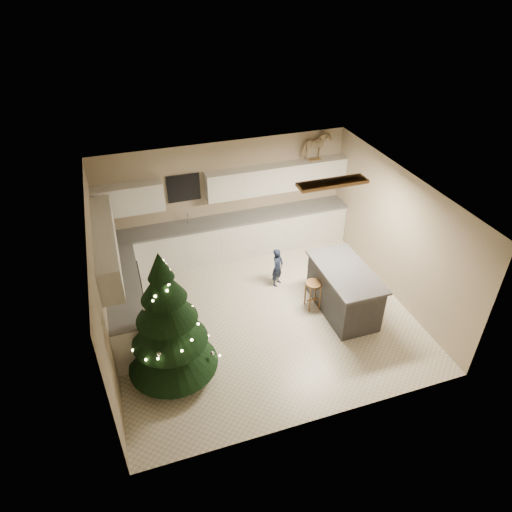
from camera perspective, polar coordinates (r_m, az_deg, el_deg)
name	(u,v)px	position (r m, az deg, el deg)	size (l,w,h in m)	color
ground_plane	(262,315)	(8.91, 0.72, -7.33)	(5.50, 5.50, 0.00)	beige
room_shell	(264,238)	(7.86, 0.96, 2.28)	(5.52, 5.02, 2.61)	tan
cabinetry	(195,246)	(9.55, -7.67, 1.26)	(5.50, 3.20, 2.00)	silver
island	(344,290)	(8.88, 10.89, -4.22)	(0.90, 1.70, 0.95)	black
bar_stool	(313,289)	(8.87, 7.18, -4.10)	(0.31, 0.31, 0.59)	brown
christmas_tree	(169,329)	(7.30, -10.85, -8.91)	(1.52, 1.46, 2.42)	#3F2816
toddler	(278,267)	(9.41, 2.71, -1.43)	(0.31, 0.21, 0.86)	#15253C
rocking_horse	(316,147)	(10.25, 7.47, 13.40)	(0.73, 0.48, 0.59)	brown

